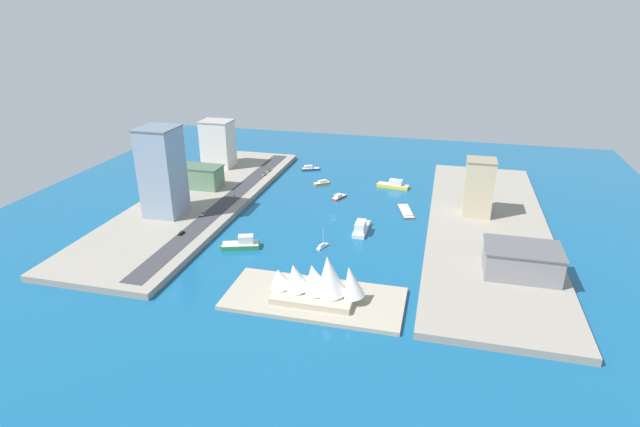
% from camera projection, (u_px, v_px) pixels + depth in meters
% --- Properties ---
extents(ground_plane, '(440.00, 440.00, 0.00)m').
position_uv_depth(ground_plane, '(333.00, 216.00, 328.47)').
color(ground_plane, '#145684').
extents(quay_west, '(70.00, 240.00, 3.60)m').
position_uv_depth(quay_west, '(488.00, 228.00, 306.33)').
color(quay_west, gray).
rests_on(quay_west, ground_plane).
extents(quay_east, '(70.00, 240.00, 3.60)m').
position_uv_depth(quay_east, '(198.00, 201.00, 349.24)').
color(quay_east, gray).
rests_on(quay_east, ground_plane).
extents(peninsula_point, '(82.15, 37.06, 2.00)m').
position_uv_depth(peninsula_point, '(314.00, 299.00, 234.44)').
color(peninsula_point, '#A89E89').
rests_on(peninsula_point, ground_plane).
extents(road_strip, '(12.26, 228.00, 0.15)m').
position_uv_depth(road_strip, '(228.00, 201.00, 343.57)').
color(road_strip, '#38383D').
rests_on(road_strip, quay_east).
extents(ferry_yellow_fast, '(25.51, 10.33, 6.38)m').
position_uv_depth(ferry_yellow_fast, '(394.00, 185.00, 378.33)').
color(ferry_yellow_fast, yellow).
rests_on(ferry_yellow_fast, ground_plane).
extents(sailboat_small_white, '(5.36, 9.56, 11.81)m').
position_uv_depth(sailboat_small_white, '(323.00, 246.00, 285.61)').
color(sailboat_small_white, white).
rests_on(sailboat_small_white, ground_plane).
extents(ferry_green_doubledeck, '(23.24, 14.15, 7.55)m').
position_uv_depth(ferry_green_doubledeck, '(242.00, 244.00, 284.59)').
color(ferry_green_doubledeck, '#2D8C4C').
rests_on(ferry_green_doubledeck, ground_plane).
extents(ferry_white_commuter, '(7.47, 25.39, 7.83)m').
position_uv_depth(ferry_white_commuter, '(361.00, 228.00, 304.11)').
color(ferry_white_commuter, silver).
rests_on(ferry_white_commuter, ground_plane).
extents(barge_flat_brown, '(13.86, 25.80, 2.65)m').
position_uv_depth(barge_flat_brown, '(406.00, 212.00, 333.01)').
color(barge_flat_brown, brown).
rests_on(barge_flat_brown, ground_plane).
extents(patrol_launch_navy, '(15.69, 10.34, 3.86)m').
position_uv_depth(patrol_launch_navy, '(310.00, 168.00, 419.31)').
color(patrol_launch_navy, '#1E284C').
rests_on(patrol_launch_navy, ground_plane).
extents(water_taxi_orange, '(12.08, 11.15, 3.34)m').
position_uv_depth(water_taxi_orange, '(322.00, 183.00, 385.51)').
color(water_taxi_orange, orange).
rests_on(water_taxi_orange, ground_plane).
extents(tugboat_red, '(9.09, 13.68, 3.29)m').
position_uv_depth(tugboat_red, '(339.00, 197.00, 357.91)').
color(tugboat_red, red).
rests_on(tugboat_red, ground_plane).
extents(terminal_long_green, '(45.97, 18.09, 15.87)m').
position_uv_depth(terminal_long_green, '(191.00, 176.00, 368.48)').
color(terminal_long_green, slate).
rests_on(terminal_long_green, quay_east).
extents(office_block_beige, '(17.75, 16.84, 35.96)m').
position_uv_depth(office_block_beige, '(479.00, 187.00, 314.91)').
color(office_block_beige, '#C6B793').
rests_on(office_block_beige, quay_west).
extents(tower_tall_glass, '(22.46, 23.42, 55.44)m').
position_uv_depth(tower_tall_glass, '(162.00, 172.00, 312.58)').
color(tower_tall_glass, '#8C9EB2').
rests_on(tower_tall_glass, quay_east).
extents(warehouse_low_gray, '(36.43, 25.31, 14.46)m').
position_uv_depth(warehouse_low_gray, '(522.00, 261.00, 248.15)').
color(warehouse_low_gray, gray).
rests_on(warehouse_low_gray, quay_west).
extents(hotel_broad_white, '(24.31, 20.05, 37.57)m').
position_uv_depth(hotel_broad_white, '(218.00, 144.00, 410.85)').
color(hotel_broad_white, silver).
rests_on(hotel_broad_white, quay_east).
extents(van_white, '(1.95, 4.38, 1.47)m').
position_uv_depth(van_white, '(203.00, 214.00, 319.75)').
color(van_white, black).
rests_on(van_white, road_strip).
extents(suv_black, '(1.81, 5.02, 1.56)m').
position_uv_depth(suv_black, '(181.00, 233.00, 293.47)').
color(suv_black, black).
rests_on(suv_black, road_strip).
extents(taxi_yellow_cab, '(2.01, 5.23, 1.59)m').
position_uv_depth(taxi_yellow_cab, '(268.00, 170.00, 403.92)').
color(taxi_yellow_cab, black).
rests_on(taxi_yellow_cab, road_strip).
extents(sedan_silver, '(2.14, 4.79, 1.60)m').
position_uv_depth(sedan_silver, '(264.00, 174.00, 395.08)').
color(sedan_silver, black).
rests_on(sedan_silver, road_strip).
extents(traffic_light_waterfront, '(0.36, 0.36, 6.50)m').
position_uv_depth(traffic_light_waterfront, '(235.00, 198.00, 336.99)').
color(traffic_light_waterfront, black).
rests_on(traffic_light_waterfront, quay_east).
extents(opera_landmark, '(45.69, 22.91, 22.27)m').
position_uv_depth(opera_landmark, '(318.00, 281.00, 230.42)').
color(opera_landmark, '#BCAD93').
rests_on(opera_landmark, peninsula_point).
extents(park_tree_cluster, '(14.55, 12.15, 9.90)m').
position_uv_depth(park_tree_cluster, '(475.00, 190.00, 344.30)').
color(park_tree_cluster, brown).
rests_on(park_tree_cluster, quay_west).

